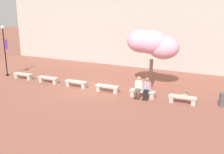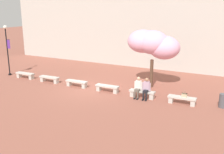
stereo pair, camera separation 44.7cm
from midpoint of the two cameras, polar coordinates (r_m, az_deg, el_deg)
name	(u,v)px [view 1 (the left image)]	position (r m, az deg, el deg)	size (l,w,h in m)	color
ground_plane	(91,89)	(17.85, -5.23, -2.72)	(100.00, 100.00, 0.00)	#8E5142
building_facade	(142,13)	(25.84, 6.03, 13.59)	(28.00, 4.00, 9.64)	#B7B2A8
stone_bench_west_end	(23,75)	(21.47, -19.33, 0.34)	(1.60, 0.47, 0.45)	#BCB7AD
stone_bench_near_west	(48,79)	(19.85, -14.33, -0.43)	(1.60, 0.47, 0.45)	#BCB7AD
stone_bench_center	(76,83)	(18.40, -8.51, -1.32)	(1.60, 0.47, 0.45)	#BCB7AD
stone_bench_near_east	(107,88)	(17.19, -1.77, -2.33)	(1.60, 0.47, 0.45)	#BCB7AD
stone_bench_east_end	(143,93)	(16.25, 5.88, -3.44)	(1.60, 0.47, 0.45)	#BCB7AD
stone_bench_far_east	(183,99)	(15.64, 14.31, -4.59)	(1.60, 0.47, 0.45)	#BCB7AD
person_seated_left	(138,86)	(16.17, 4.99, -2.02)	(0.51, 0.70, 1.29)	black
person_seated_right	(147,87)	(15.99, 6.77, -2.26)	(0.51, 0.71, 1.29)	black
handbag	(185,94)	(15.55, 14.81, -3.64)	(0.30, 0.15, 0.34)	tan
cherry_tree_main	(152,44)	(18.05, 8.02, 7.23)	(3.61, 2.15, 3.94)	#513828
lamp_post_with_banner	(4,46)	(22.60, -22.89, 6.21)	(0.54, 0.28, 4.03)	black
trash_bin	(223,100)	(15.89, 22.31, -4.60)	(0.44, 0.44, 0.78)	#4C4C51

